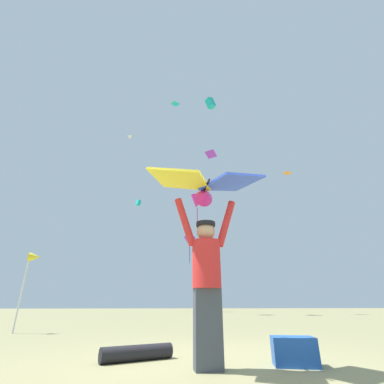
{
  "coord_description": "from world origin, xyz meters",
  "views": [
    {
      "loc": [
        -0.64,
        -3.61,
        0.64
      ],
      "look_at": [
        -0.04,
        1.08,
        2.59
      ],
      "focal_mm": 25.65,
      "sensor_mm": 36.0,
      "label": 1
    }
  ],
  "objects_px": {
    "kite_flyer_person": "(207,278)",
    "distant_kite_white_high_right": "(130,137)",
    "distant_kite_teal_mid_right": "(210,103)",
    "distant_kite_magenta_low_right": "(197,202)",
    "distant_kite_purple_overhead_distant": "(211,154)",
    "marker_flag": "(33,262)",
    "cooler_box": "(294,351)",
    "distant_kite_teal_high_left": "(175,104)",
    "distant_kite_purple_low_left": "(190,242)",
    "distant_kite_teal_mid_left": "(138,203)",
    "spare_kite_bag": "(137,353)",
    "distant_kite_orange_far_center": "(287,173)",
    "held_stunt_kite": "(206,186)"
  },
  "relations": [
    {
      "from": "distant_kite_purple_low_left",
      "to": "kite_flyer_person",
      "type": "bearing_deg",
      "value": -96.42
    },
    {
      "from": "distant_kite_magenta_low_right",
      "to": "distant_kite_orange_far_center",
      "type": "height_order",
      "value": "distant_kite_magenta_low_right"
    },
    {
      "from": "held_stunt_kite",
      "to": "distant_kite_white_high_right",
      "type": "bearing_deg",
      "value": 99.66
    },
    {
      "from": "distant_kite_teal_high_left",
      "to": "distant_kite_white_high_right",
      "type": "bearing_deg",
      "value": 118.08
    },
    {
      "from": "distant_kite_magenta_low_right",
      "to": "distant_kite_purple_overhead_distant",
      "type": "xyz_separation_m",
      "value": [
        1.16,
        -0.72,
        4.33
      ]
    },
    {
      "from": "distant_kite_purple_overhead_distant",
      "to": "distant_kite_white_high_right",
      "type": "height_order",
      "value": "distant_kite_white_high_right"
    },
    {
      "from": "distant_kite_white_high_right",
      "to": "spare_kite_bag",
      "type": "bearing_deg",
      "value": -81.63
    },
    {
      "from": "distant_kite_white_high_right",
      "to": "marker_flag",
      "type": "height_order",
      "value": "distant_kite_white_high_right"
    },
    {
      "from": "distant_kite_teal_mid_right",
      "to": "spare_kite_bag",
      "type": "height_order",
      "value": "distant_kite_teal_mid_right"
    },
    {
      "from": "cooler_box",
      "to": "spare_kite_bag",
      "type": "bearing_deg",
      "value": 178.03
    },
    {
      "from": "kite_flyer_person",
      "to": "distant_kite_teal_mid_right",
      "type": "relative_size",
      "value": 1.51
    },
    {
      "from": "distant_kite_teal_mid_right",
      "to": "kite_flyer_person",
      "type": "bearing_deg",
      "value": -102.49
    },
    {
      "from": "distant_kite_purple_low_left",
      "to": "cooler_box",
      "type": "relative_size",
      "value": 6.26
    },
    {
      "from": "held_stunt_kite",
      "to": "spare_kite_bag",
      "type": "xyz_separation_m",
      "value": [
        -0.78,
        0.71,
        -2.01
      ]
    },
    {
      "from": "distant_kite_orange_far_center",
      "to": "cooler_box",
      "type": "height_order",
      "value": "distant_kite_orange_far_center"
    },
    {
      "from": "kite_flyer_person",
      "to": "distant_kite_magenta_low_right",
      "type": "relative_size",
      "value": 0.65
    },
    {
      "from": "distant_kite_white_high_right",
      "to": "held_stunt_kite",
      "type": "bearing_deg",
      "value": -80.34
    },
    {
      "from": "kite_flyer_person",
      "to": "distant_kite_orange_far_center",
      "type": "distance_m",
      "value": 14.75
    },
    {
      "from": "distant_kite_teal_high_left",
      "to": "distant_kite_teal_mid_left",
      "type": "relative_size",
      "value": 1.0
    },
    {
      "from": "distant_kite_teal_mid_right",
      "to": "distant_kite_magenta_low_right",
      "type": "bearing_deg",
      "value": -143.23
    },
    {
      "from": "kite_flyer_person",
      "to": "distant_kite_orange_far_center",
      "type": "xyz_separation_m",
      "value": [
        7.08,
        10.78,
        7.17
      ]
    },
    {
      "from": "distant_kite_teal_mid_left",
      "to": "cooler_box",
      "type": "relative_size",
      "value": 1.76
    },
    {
      "from": "distant_kite_purple_low_left",
      "to": "marker_flag",
      "type": "bearing_deg",
      "value": -107.09
    },
    {
      "from": "distant_kite_teal_mid_left",
      "to": "distant_kite_teal_mid_right",
      "type": "bearing_deg",
      "value": -59.95
    },
    {
      "from": "held_stunt_kite",
      "to": "distant_kite_teal_mid_left",
      "type": "height_order",
      "value": "distant_kite_teal_mid_left"
    },
    {
      "from": "distant_kite_teal_high_left",
      "to": "marker_flag",
      "type": "xyz_separation_m",
      "value": [
        -4.43,
        -14.17,
        -17.75
      ]
    },
    {
      "from": "distant_kite_teal_mid_left",
      "to": "held_stunt_kite",
      "type": "bearing_deg",
      "value": -84.06
    },
    {
      "from": "spare_kite_bag",
      "to": "distant_kite_teal_mid_left",
      "type": "bearing_deg",
      "value": 94.68
    },
    {
      "from": "distant_kite_teal_high_left",
      "to": "distant_kite_magenta_low_right",
      "type": "height_order",
      "value": "distant_kite_teal_high_left"
    },
    {
      "from": "held_stunt_kite",
      "to": "distant_kite_teal_high_left",
      "type": "relative_size",
      "value": 1.86
    },
    {
      "from": "distant_kite_teal_mid_right",
      "to": "distant_kite_teal_mid_left",
      "type": "relative_size",
      "value": 1.51
    },
    {
      "from": "distant_kite_magenta_low_right",
      "to": "spare_kite_bag",
      "type": "height_order",
      "value": "distant_kite_magenta_low_right"
    },
    {
      "from": "distant_kite_white_high_right",
      "to": "distant_kite_teal_mid_left",
      "type": "xyz_separation_m",
      "value": [
        1.59,
        3.38,
        -8.19
      ]
    },
    {
      "from": "marker_flag",
      "to": "cooler_box",
      "type": "bearing_deg",
      "value": -42.92
    },
    {
      "from": "held_stunt_kite",
      "to": "distant_kite_teal_mid_left",
      "type": "bearing_deg",
      "value": 95.94
    },
    {
      "from": "distant_kite_purple_overhead_distant",
      "to": "cooler_box",
      "type": "relative_size",
      "value": 2.06
    },
    {
      "from": "kite_flyer_person",
      "to": "distant_kite_white_high_right",
      "type": "xyz_separation_m",
      "value": [
        -4.98,
        29.21,
        20.89
      ]
    },
    {
      "from": "held_stunt_kite",
      "to": "kite_flyer_person",
      "type": "bearing_deg",
      "value": 91.04
    },
    {
      "from": "distant_kite_teal_high_left",
      "to": "distant_kite_purple_low_left",
      "type": "xyz_separation_m",
      "value": [
        2.5,
        8.38,
        -12.18
      ]
    },
    {
      "from": "kite_flyer_person",
      "to": "cooler_box",
      "type": "relative_size",
      "value": 4.01
    },
    {
      "from": "distant_kite_teal_high_left",
      "to": "marker_flag",
      "type": "bearing_deg",
      "value": -107.38
    },
    {
      "from": "distant_kite_magenta_low_right",
      "to": "distant_kite_white_high_right",
      "type": "relative_size",
      "value": 1.86
    },
    {
      "from": "kite_flyer_person",
      "to": "distant_kite_teal_high_left",
      "type": "bearing_deg",
      "value": 88.29
    },
    {
      "from": "distant_kite_orange_far_center",
      "to": "marker_flag",
      "type": "bearing_deg",
      "value": -150.77
    },
    {
      "from": "distant_kite_purple_low_left",
      "to": "distant_kite_teal_mid_right",
      "type": "bearing_deg",
      "value": -81.19
    },
    {
      "from": "distant_kite_magenta_low_right",
      "to": "distant_kite_teal_mid_right",
      "type": "relative_size",
      "value": 2.34
    },
    {
      "from": "distant_kite_magenta_low_right",
      "to": "distant_kite_orange_far_center",
      "type": "distance_m",
      "value": 8.57
    },
    {
      "from": "cooler_box",
      "to": "marker_flag",
      "type": "xyz_separation_m",
      "value": [
        -4.89,
        4.55,
        1.55
      ]
    },
    {
      "from": "kite_flyer_person",
      "to": "spare_kite_bag",
      "type": "relative_size",
      "value": 2.12
    },
    {
      "from": "distant_kite_teal_mid_left",
      "to": "marker_flag",
      "type": "relative_size",
      "value": 0.43
    }
  ]
}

